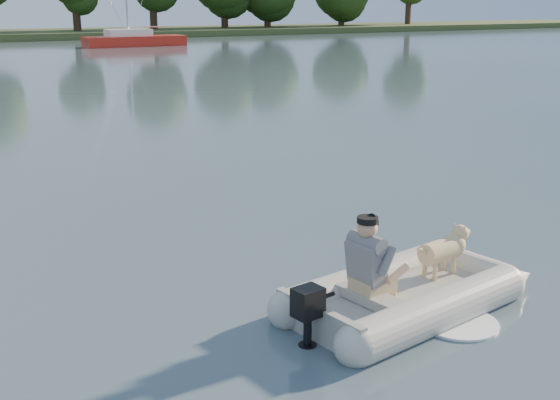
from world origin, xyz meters
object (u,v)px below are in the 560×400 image
dinghy (410,262)px  man (367,259)px  dog (440,254)px  sailboat (134,40)px

dinghy → man: bearing=175.8°
dinghy → man: (-0.61, -0.06, 0.17)m
dog → sailboat: sailboat is taller
dinghy → dog: bearing=4.6°
dinghy → dog: 0.58m
man → dog: size_ratio=1.16×
man → sailboat: bearing=65.4°
man → dog: bearing=0.0°
man → dinghy: bearing=-4.2°
man → dog: (1.17, 0.20, -0.23)m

